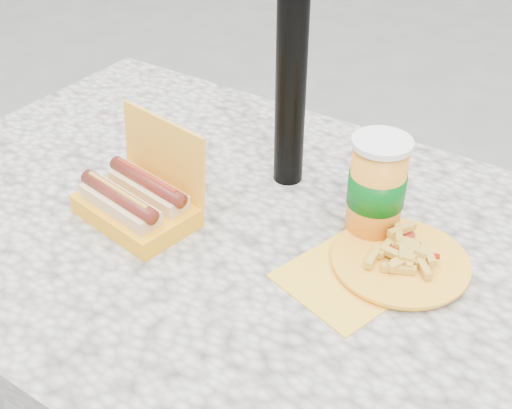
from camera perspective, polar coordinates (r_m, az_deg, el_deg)
The scene contains 4 objects.
picnic_table at distance 1.08m, azimuth -1.78°, elevation -6.32°, with size 1.20×0.80×0.75m.
hotdog_box at distance 1.02m, azimuth -10.49°, elevation 0.39°, with size 0.20×0.16×0.15m.
fries_plate at distance 0.95m, azimuth 12.33°, elevation -4.92°, with size 0.25×0.27×0.04m.
soda_cup at distance 0.96m, azimuth 10.66°, elevation 1.44°, with size 0.09×0.09×0.16m.
Camera 1 is at (0.47, -0.65, 1.36)m, focal length 45.00 mm.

